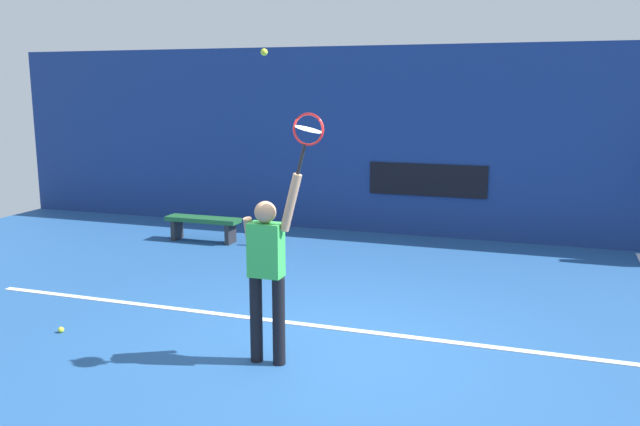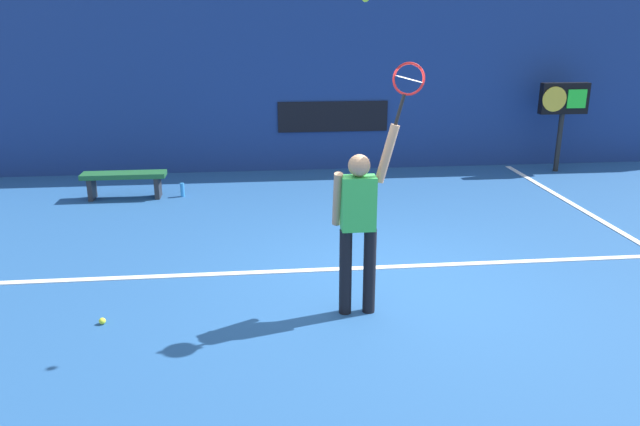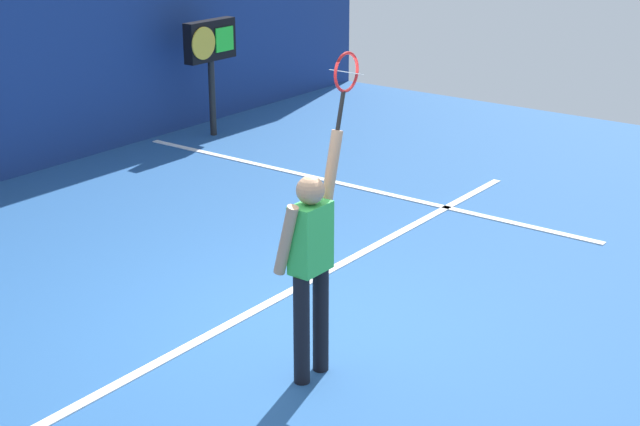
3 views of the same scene
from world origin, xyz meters
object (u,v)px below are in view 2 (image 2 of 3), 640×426
Objects in this scene: court_bench at (124,179)px; tennis_player at (359,221)px; spare_ball at (102,321)px; tennis_racket at (408,83)px; scoreboard_clock at (563,103)px; water_bottle at (182,190)px.

tennis_player is at bearing -54.71° from court_bench.
spare_ball is (-2.60, -0.00, -0.98)m from tennis_player.
tennis_racket reaches higher than court_bench.
scoreboard_clock is at bearing 51.39° from tennis_racket.
scoreboard_clock is (4.56, 5.71, -1.00)m from tennis_racket.
tennis_player is 29.16× the size of spare_ball.
tennis_racket is 2.61× the size of water_bottle.
spare_ball is (0.66, -4.61, -0.30)m from court_bench.
tennis_racket is at bearing -0.04° from spare_ball.
court_bench is at bearing 98.16° from spare_ball.
scoreboard_clock is at bearing 7.53° from court_bench.
court_bench is at bearing 128.76° from tennis_racket.
tennis_racket reaches higher than tennis_player.
tennis_player is 1.42× the size of court_bench.
scoreboard_clock is 25.85× the size of spare_ball.
spare_ball is at bearing 179.96° from tennis_racket.
tennis_racket is at bearing -0.55° from tennis_player.
scoreboard_clock is at bearing 48.76° from tennis_player.
water_bottle is (-2.74, 4.61, -2.25)m from tennis_racket.
tennis_player reaches higher than court_bench.
tennis_player is at bearing 0.05° from spare_ball.
spare_ball is (-7.60, -5.70, -1.34)m from scoreboard_clock.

